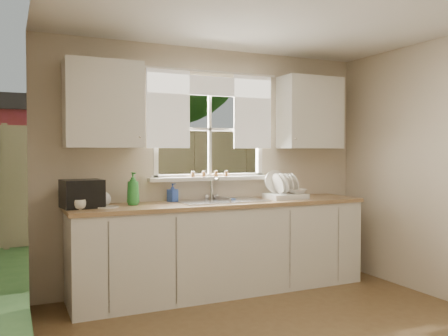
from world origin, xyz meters
name	(u,v)px	position (x,y,z in m)	size (l,w,h in m)	color
room_walls	(331,178)	(0.00, -0.07, 1.24)	(3.62, 4.02, 2.50)	beige
window	(210,145)	(0.00, 2.00, 1.49)	(1.38, 0.16, 1.06)	white
curtains	(212,102)	(0.00, 1.95, 1.93)	(1.50, 0.03, 0.81)	white
base_cabinets	(223,249)	(0.00, 1.68, 0.43)	(3.00, 0.62, 0.87)	silver
countertop	(223,204)	(0.00, 1.68, 0.89)	(3.04, 0.65, 0.04)	#9B774D
upper_cabinet_left	(103,104)	(-1.15, 1.82, 1.85)	(0.70, 0.33, 0.80)	silver
upper_cabinet_right	(310,113)	(1.15, 1.82, 1.85)	(0.70, 0.33, 0.80)	silver
wall_outlet	(282,181)	(0.88, 1.99, 1.08)	(0.08, 0.01, 0.12)	beige
sill_jars	(210,174)	(-0.03, 1.94, 1.18)	(0.42, 0.04, 0.06)	brown
backyard	(126,64)	(0.58, 8.42, 3.46)	(20.00, 10.00, 6.13)	#335421
sink	(221,208)	(0.00, 1.71, 0.84)	(0.88, 0.52, 0.40)	#B7B7BC
dish_rack	(285,192)	(0.73, 1.68, 0.99)	(0.41, 0.32, 0.30)	white
bowl	(296,191)	(0.84, 1.63, 0.99)	(0.20, 0.20, 0.05)	white
soap_bottle_a	(133,189)	(-0.89, 1.77, 1.06)	(0.12, 0.12, 0.31)	green
soap_bottle_b	(173,192)	(-0.46, 1.89, 1.00)	(0.08, 0.09, 0.19)	#2F4EB0
soap_bottle_c	(103,196)	(-1.16, 1.81, 1.00)	(0.14, 0.14, 0.18)	beige
saucer	(108,207)	(-1.15, 1.64, 0.92)	(0.20, 0.20, 0.01)	white
cup	(80,204)	(-1.40, 1.61, 0.95)	(0.11, 0.11, 0.09)	silver
black_appliance	(82,194)	(-1.36, 1.74, 1.04)	(0.34, 0.30, 0.25)	black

